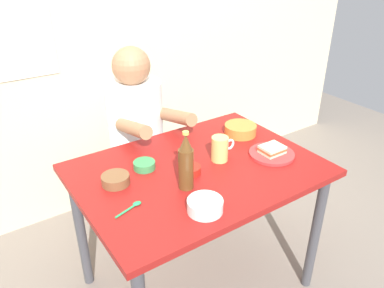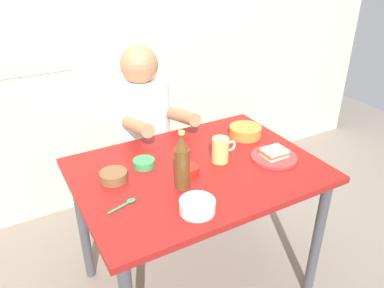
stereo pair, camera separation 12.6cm
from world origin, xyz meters
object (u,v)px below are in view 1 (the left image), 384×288
object	(u,v)px
sandwich	(272,149)
beer_mug	(220,148)
condiment_bowl_brown	(116,179)
dining_table	(198,184)
plate_orange	(272,154)
beer_bottle	(186,163)
person_seated	(136,117)
stool	(140,177)

from	to	relation	value
sandwich	beer_mug	world-z (taller)	beer_mug
sandwich	condiment_bowl_brown	world-z (taller)	sandwich
dining_table	plate_orange	size ratio (longest dim) A/B	5.00
beer_bottle	sandwich	bearing A→B (deg)	-0.43
sandwich	condiment_bowl_brown	size ratio (longest dim) A/B	0.92
sandwich	beer_bottle	size ratio (longest dim) A/B	0.42
person_seated	sandwich	bearing A→B (deg)	-63.05
dining_table	person_seated	distance (m)	0.63
dining_table	condiment_bowl_brown	bearing A→B (deg)	166.74
plate_orange	sandwich	size ratio (longest dim) A/B	2.00
plate_orange	beer_mug	bearing A→B (deg)	155.13
plate_orange	person_seated	bearing A→B (deg)	116.95
sandwich	person_seated	bearing A→B (deg)	116.95
plate_orange	sandwich	world-z (taller)	sandwich
stool	plate_orange	distance (m)	0.91
plate_orange	beer_mug	world-z (taller)	beer_mug
beer_mug	beer_bottle	size ratio (longest dim) A/B	0.48
dining_table	condiment_bowl_brown	xyz separation A→B (m)	(-0.37, 0.09, 0.12)
person_seated	sandwich	world-z (taller)	person_seated
person_seated	beer_bottle	bearing A→B (deg)	-99.89
condiment_bowl_brown	beer_bottle	bearing A→B (deg)	-38.71
person_seated	stool	bearing A→B (deg)	90.00
plate_orange	condiment_bowl_brown	size ratio (longest dim) A/B	1.83
stool	plate_orange	xyz separation A→B (m)	(0.37, -0.74, 0.40)
beer_mug	sandwich	bearing A→B (deg)	-24.87
stool	condiment_bowl_brown	size ratio (longest dim) A/B	3.75
stool	condiment_bowl_brown	distance (m)	0.77
dining_table	person_seated	world-z (taller)	person_seated
stool	sandwich	distance (m)	0.93
condiment_bowl_brown	dining_table	bearing A→B (deg)	-13.26
plate_orange	beer_mug	distance (m)	0.27
stool	sandwich	world-z (taller)	sandwich
dining_table	stool	xyz separation A→B (m)	(-0.01, 0.63, -0.30)
sandwich	condiment_bowl_brown	bearing A→B (deg)	165.20
condiment_bowl_brown	beer_mug	bearing A→B (deg)	-9.62
sandwich	beer_mug	size ratio (longest dim) A/B	0.87
stool	plate_orange	size ratio (longest dim) A/B	2.05
dining_table	stool	world-z (taller)	dining_table
stool	beer_bottle	xyz separation A→B (m)	(-0.13, -0.73, 0.51)
dining_table	sandwich	bearing A→B (deg)	-16.35
dining_table	condiment_bowl_brown	world-z (taller)	condiment_bowl_brown
beer_bottle	condiment_bowl_brown	bearing A→B (deg)	141.29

